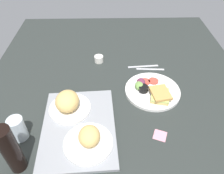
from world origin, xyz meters
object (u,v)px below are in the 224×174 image
object	(u,v)px
fork	(150,69)
serving_tray	(79,127)
soda_bottle	(11,150)
sticky_note	(160,135)
knife	(143,66)
bread_plate_near	(89,140)
espresso_cup	(99,59)
drinking_glass	(18,129)
bread_plate_far	(68,103)
plate_with_salad	(152,90)

from	to	relation	value
fork	serving_tray	bearing A→B (deg)	50.94
soda_bottle	sticky_note	distance (cm)	61.10
serving_tray	knife	size ratio (longest dim) A/B	2.37
soda_bottle	fork	bearing A→B (deg)	-45.00
bread_plate_near	fork	xyz separation A→B (cm)	(52.95, -34.37, -4.27)
fork	espresso_cup	bearing A→B (deg)	-12.40
drinking_glass	knife	xyz separation A→B (cm)	(50.66, -60.84, -5.52)
bread_plate_far	sticky_note	distance (cm)	45.17
serving_tray	bread_plate_far	xyz separation A→B (cm)	(9.97, 5.51, 5.05)
espresso_cup	bread_plate_near	bearing A→B (deg)	177.49
serving_tray	knife	distance (cm)	58.46
drinking_glass	sticky_note	world-z (taller)	drinking_glass
serving_tray	drinking_glass	xyz separation A→B (cm)	(-4.40, 25.10, 4.97)
bread_plate_near	espresso_cup	world-z (taller)	bread_plate_near
espresso_cup	serving_tray	bearing A→B (deg)	171.21
bread_plate_near	drinking_glass	distance (cm)	30.95
plate_with_salad	fork	size ratio (longest dim) A/B	1.74
sticky_note	bread_plate_near	bearing A→B (deg)	98.19
soda_bottle	espresso_cup	size ratio (longest dim) A/B	4.13
soda_bottle	drinking_glass	bearing A→B (deg)	12.95
serving_tray	plate_with_salad	distance (cm)	43.65
drinking_glass	soda_bottle	world-z (taller)	soda_bottle
plate_with_salad	drinking_glass	distance (cm)	68.15
bread_plate_far	plate_with_salad	xyz separation A→B (cm)	(12.64, -42.84, -4.19)
soda_bottle	plate_with_salad	bearing A→B (deg)	-55.32
soda_bottle	sticky_note	world-z (taller)	soda_bottle
espresso_cup	sticky_note	bearing A→B (deg)	-153.57
soda_bottle	espresso_cup	world-z (taller)	soda_bottle
soda_bottle	fork	world-z (taller)	soda_bottle
fork	knife	bearing A→B (deg)	-33.36
bread_plate_far	sticky_note	world-z (taller)	bread_plate_far
bread_plate_near	plate_with_salad	world-z (taller)	bread_plate_near
serving_tray	plate_with_salad	xyz separation A→B (cm)	(22.61, -37.33, 0.86)
espresso_cup	sticky_note	size ratio (longest dim) A/B	1.00
knife	sticky_note	bearing A→B (deg)	86.63
bread_plate_far	fork	xyz separation A→B (cm)	(33.30, -45.25, -5.60)
bread_plate_far	fork	world-z (taller)	bread_plate_far
plate_with_salad	drinking_glass	bearing A→B (deg)	113.39
fork	drinking_glass	bearing A→B (deg)	39.82
soda_bottle	knife	world-z (taller)	soda_bottle
sticky_note	drinking_glass	bearing A→B (deg)	89.27
serving_tray	sticky_note	size ratio (longest dim) A/B	8.04
serving_tray	soda_bottle	distance (cm)	30.54
plate_with_salad	serving_tray	bearing A→B (deg)	121.20
bread_plate_near	bread_plate_far	distance (cm)	22.50
bread_plate_far	soda_bottle	world-z (taller)	soda_bottle
drinking_glass	knife	world-z (taller)	drinking_glass
bread_plate_near	plate_with_salad	bearing A→B (deg)	-44.70
espresso_cup	soda_bottle	bearing A→B (deg)	157.01
bread_plate_far	fork	bearing A→B (deg)	-53.65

